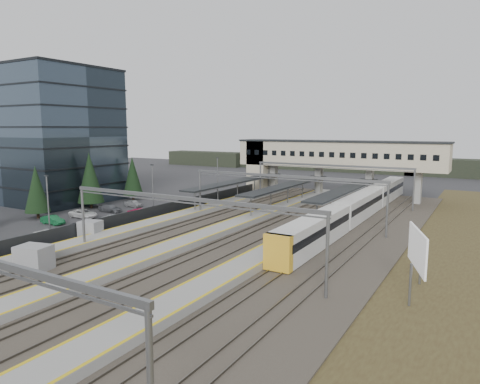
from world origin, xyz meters
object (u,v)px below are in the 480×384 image
Objects in this scene: billboard at (417,251)px; relay_cabin_far at (91,230)px; office_building at (46,135)px; relay_cabin_near at (34,259)px; footbridge at (323,157)px; train at (359,207)px.

relay_cabin_far is at bearing -178.46° from billboard.
office_building reaches higher than relay_cabin_near.
billboard is (24.16, -45.27, -4.24)m from footbridge.
office_building is 58.12m from train.
relay_cabin_far is (30.61, -16.27, -11.08)m from office_building.
train is at bearing 113.75° from billboard.
billboard is at bearing -66.25° from train.
footbridge is at bearing 82.24° from relay_cabin_near.
relay_cabin_far is at bearing -105.79° from footbridge.
footbridge is (43.70, 30.00, -4.26)m from office_building.
relay_cabin_near is at bearing -159.28° from billboard.
office_building reaches higher than relay_cabin_far.
relay_cabin_far is at bearing 115.39° from relay_cabin_near.
train is (20.12, 39.07, 0.70)m from relay_cabin_near.
train is at bearing -56.10° from footbridge.
relay_cabin_far is 37.79m from train.
train is (25.39, 27.97, 0.84)m from relay_cabin_far.
office_building reaches higher than footbridge.
office_building is at bearing 152.01° from relay_cabin_far.
office_building reaches higher than train.
footbridge reaches higher than billboard.
billboard is (11.87, -26.97, 1.73)m from train.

